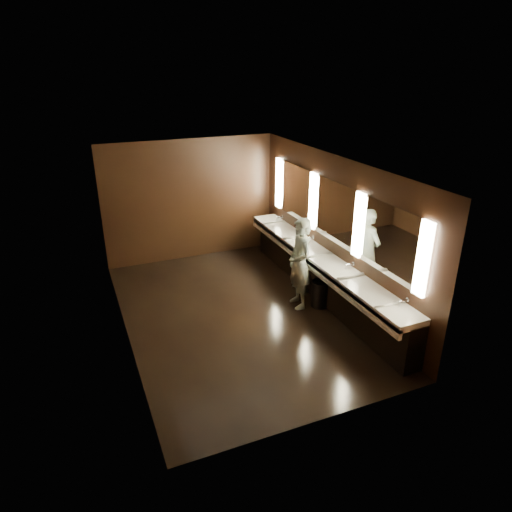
% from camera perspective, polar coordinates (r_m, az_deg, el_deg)
% --- Properties ---
extents(floor, '(6.00, 6.00, 0.00)m').
position_cam_1_polar(floor, '(8.62, -2.34, -7.23)').
color(floor, black).
rests_on(floor, ground).
extents(ceiling, '(4.00, 6.00, 0.02)m').
position_cam_1_polar(ceiling, '(7.60, -2.69, 11.29)').
color(ceiling, '#2D2D2B').
rests_on(ceiling, wall_back).
extents(wall_back, '(4.00, 0.02, 2.80)m').
position_cam_1_polar(wall_back, '(10.72, -8.18, 6.91)').
color(wall_back, black).
rests_on(wall_back, floor).
extents(wall_front, '(4.00, 0.02, 2.80)m').
position_cam_1_polar(wall_front, '(5.59, 8.50, -9.15)').
color(wall_front, black).
rests_on(wall_front, floor).
extents(wall_left, '(0.02, 6.00, 2.80)m').
position_cam_1_polar(wall_left, '(7.61, -16.76, -0.79)').
color(wall_left, black).
rests_on(wall_left, floor).
extents(wall_right, '(0.02, 6.00, 2.80)m').
position_cam_1_polar(wall_right, '(8.85, 9.73, 3.28)').
color(wall_right, black).
rests_on(wall_right, floor).
extents(sink_counter, '(0.55, 5.40, 1.01)m').
position_cam_1_polar(sink_counter, '(9.09, 8.24, -2.24)').
color(sink_counter, black).
rests_on(sink_counter, floor).
extents(mirror_band, '(0.06, 5.03, 1.15)m').
position_cam_1_polar(mirror_band, '(8.73, 9.77, 5.43)').
color(mirror_band, '#FBF0C4').
rests_on(mirror_band, wall_right).
extents(person, '(0.47, 0.67, 1.76)m').
position_cam_1_polar(person, '(8.56, 5.50, -0.94)').
color(person, '#7B9FB8').
rests_on(person, floor).
extents(trash_bin, '(0.40, 0.40, 0.52)m').
position_cam_1_polar(trash_bin, '(8.85, 8.01, -4.70)').
color(trash_bin, black).
rests_on(trash_bin, floor).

